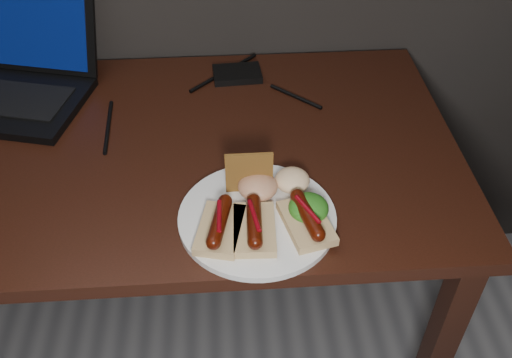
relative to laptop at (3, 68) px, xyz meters
The scene contains 12 objects.
desk 0.38m from the laptop, 41.80° to the right, with size 1.40×0.70×0.75m.
laptop is the anchor object (origin of this frame).
hard_drive 0.53m from the laptop, ahead, with size 0.11×0.08×0.02m, color black.
desk_cables 0.28m from the laptop, 19.82° to the right, with size 0.99×0.39×0.01m.
plate 0.71m from the laptop, 40.17° to the right, with size 0.28×0.28×0.01m, color white.
bread_sausage_left 0.68m from the laptop, 46.11° to the right, with size 0.09×0.13×0.04m.
bread_sausage_center 0.73m from the laptop, 43.01° to the right, with size 0.07×0.12×0.04m.
bread_sausage_right 0.79m from the laptop, 38.12° to the right, with size 0.10×0.13×0.04m.
crispbread 0.66m from the laptop, 36.37° to the right, with size 0.09×0.01×0.09m, color olive.
salad_greens 0.78m from the laptop, 36.41° to the right, with size 0.07×0.07×0.04m, color #185010.
salsa_mound 0.68m from the laptop, 36.48° to the right, with size 0.07×0.07×0.04m, color #9D1E0F.
coleslaw_mound 0.72m from the laptop, 32.52° to the right, with size 0.06×0.06×0.04m, color silver.
Camera 1 is at (0.23, 0.46, 1.47)m, focal length 40.00 mm.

